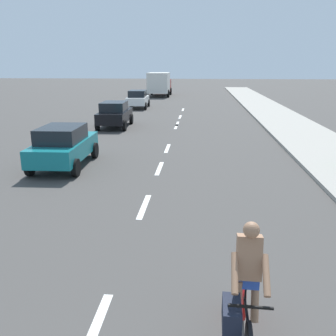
# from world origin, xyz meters

# --- Properties ---
(ground_plane) EXTENTS (160.00, 160.00, 0.00)m
(ground_plane) POSITION_xyz_m (0.00, 20.00, 0.00)
(ground_plane) COLOR #423F3D
(sidewalk_strip) EXTENTS (3.60, 80.00, 0.14)m
(sidewalk_strip) POSITION_xyz_m (7.18, 22.00, 0.07)
(sidewalk_strip) COLOR #9E998E
(sidewalk_strip) RESTS_ON ground
(lane_stripe_1) EXTENTS (0.16, 1.80, 0.01)m
(lane_stripe_1) POSITION_xyz_m (0.00, 4.59, 0.00)
(lane_stripe_1) COLOR white
(lane_stripe_1) RESTS_ON ground
(lane_stripe_2) EXTENTS (0.16, 1.80, 0.01)m
(lane_stripe_2) POSITION_xyz_m (0.00, 9.54, 0.00)
(lane_stripe_2) COLOR white
(lane_stripe_2) RESTS_ON ground
(lane_stripe_3) EXTENTS (0.16, 1.80, 0.01)m
(lane_stripe_3) POSITION_xyz_m (0.00, 13.39, 0.00)
(lane_stripe_3) COLOR white
(lane_stripe_3) RESTS_ON ground
(lane_stripe_4) EXTENTS (0.16, 1.80, 0.01)m
(lane_stripe_4) POSITION_xyz_m (0.00, 16.81, 0.00)
(lane_stripe_4) COLOR white
(lane_stripe_4) RESTS_ON ground
(lane_stripe_5) EXTENTS (0.16, 1.80, 0.01)m
(lane_stripe_5) POSITION_xyz_m (0.00, 22.99, 0.00)
(lane_stripe_5) COLOR white
(lane_stripe_5) RESTS_ON ground
(lane_stripe_6) EXTENTS (0.16, 1.80, 0.01)m
(lane_stripe_6) POSITION_xyz_m (0.00, 24.14, 0.00)
(lane_stripe_6) COLOR white
(lane_stripe_6) RESTS_ON ground
(lane_stripe_7) EXTENTS (0.16, 1.80, 0.01)m
(lane_stripe_7) POSITION_xyz_m (0.00, 27.42, 0.00)
(lane_stripe_7) COLOR white
(lane_stripe_7) RESTS_ON ground
(lane_stripe_8) EXTENTS (0.16, 1.80, 0.01)m
(lane_stripe_8) POSITION_xyz_m (0.00, 31.91, 0.00)
(lane_stripe_8) COLOR white
(lane_stripe_8) RESTS_ON ground
(cyclist) EXTENTS (0.62, 1.71, 1.82)m
(cyclist) POSITION_xyz_m (2.14, 4.59, 0.83)
(cyclist) COLOR black
(cyclist) RESTS_ON ground
(parked_car_teal) EXTENTS (1.92, 3.96, 1.57)m
(parked_car_teal) POSITION_xyz_m (-3.65, 13.37, 0.84)
(parked_car_teal) COLOR #14727A
(parked_car_teal) RESTS_ON ground
(parked_car_black) EXTENTS (1.91, 3.91, 1.57)m
(parked_car_black) POSITION_xyz_m (-3.79, 22.52, 0.83)
(parked_car_black) COLOR black
(parked_car_black) RESTS_ON ground
(parked_car_white) EXTENTS (1.92, 3.92, 1.57)m
(parked_car_white) POSITION_xyz_m (-4.05, 32.72, 0.83)
(parked_car_white) COLOR white
(parked_car_white) RESTS_ON ground
(delivery_truck) EXTENTS (2.73, 6.26, 2.80)m
(delivery_truck) POSITION_xyz_m (-3.54, 45.48, 1.50)
(delivery_truck) COLOR maroon
(delivery_truck) RESTS_ON ground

